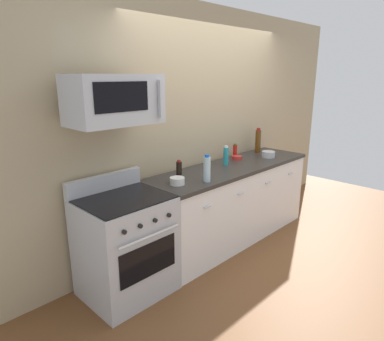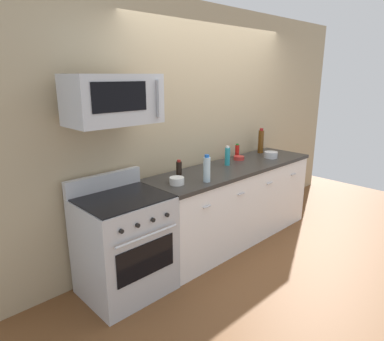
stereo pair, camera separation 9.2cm
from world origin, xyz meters
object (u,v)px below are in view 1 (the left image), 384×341
bottle_soy_sauce_dark (179,171)px  bottle_dish_soap (226,156)px  bowl_white_ceramic (177,181)px  bowl_red_small (237,157)px  bottle_hot_sauce_red (235,151)px  microwave (114,99)px  range_oven (126,245)px  bottle_water_clear (207,169)px  bowl_steel_prep (268,154)px  bottle_wine_amber (258,141)px

bottle_soy_sauce_dark → bottle_dish_soap: size_ratio=0.91×
bottle_soy_sauce_dark → bowl_white_ceramic: size_ratio=1.46×
bowl_red_small → bottle_hot_sauce_red: bearing=50.9°
microwave → range_oven: bearing=-90.3°
microwave → bottle_water_clear: size_ratio=2.73×
bottle_dish_soap → bowl_steel_prep: size_ratio=1.36×
bottle_soy_sauce_dark → bowl_steel_prep: bearing=-3.9°
bowl_red_small → bowl_white_ceramic: (-1.22, -0.21, 0.01)m
bottle_wine_amber → microwave: bearing=-176.4°
bottle_dish_soap → bowl_red_small: bottle_dish_soap is taller
bottle_soy_sauce_dark → bottle_water_clear: bottle_water_clear is taller
bottle_soy_sauce_dark → bottle_dish_soap: bottle_dish_soap is taller
bowl_white_ceramic → range_oven: bearing=174.3°
bowl_red_small → bowl_white_ceramic: size_ratio=0.93×
bowl_steel_prep → bowl_white_ceramic: 1.59m
range_oven → bottle_dish_soap: 1.60m
bottle_soy_sauce_dark → bottle_water_clear: (0.16, -0.23, 0.03)m
bowl_white_ceramic → bowl_steel_prep: bearing=-0.5°
bottle_wine_amber → bowl_red_small: bottle_wine_amber is taller
bottle_water_clear → bottle_dish_soap: 0.70m
bottle_water_clear → bowl_red_small: bearing=20.2°
bottle_dish_soap → bottle_soy_sauce_dark: bearing=-176.5°
bottle_dish_soap → bowl_steel_prep: 0.70m
bottle_hot_sauce_red → bowl_red_small: bottle_hot_sauce_red is taller
bottle_dish_soap → bottle_hot_sauce_red: bearing=22.8°
microwave → bottle_soy_sauce_dark: (0.69, -0.02, -0.73)m
bottle_wine_amber → bottle_water_clear: size_ratio=1.22×
microwave → bottle_hot_sauce_red: 2.03m
bowl_white_ceramic → bottle_wine_amber: bearing=8.1°
bowl_red_small → bowl_white_ceramic: bearing=-170.4°
bottle_wine_amber → bottle_soy_sauce_dark: 1.63m
microwave → bowl_white_ceramic: bearing=-10.0°
bottle_water_clear → bottle_wine_amber: bearing=14.9°
range_oven → bottle_water_clear: (0.85, -0.20, 0.58)m
microwave → bottle_wine_amber: microwave is taller
bowl_steel_prep → bowl_white_ceramic: bearing=179.5°
bottle_wine_amber → bottle_water_clear: (-1.46, -0.39, -0.03)m
bowl_steel_prep → bottle_dish_soap: bearing=167.7°
bottle_hot_sauce_red → bowl_red_small: bearing=-129.1°
bottle_soy_sauce_dark → bottle_dish_soap: bearing=3.5°
bottle_dish_soap → bowl_steel_prep: bearing=-12.3°
bottle_soy_sauce_dark → bowl_white_ceramic: 0.15m
bowl_white_ceramic → bottle_dish_soap: bearing=8.5°
range_oven → bottle_soy_sauce_dark: bottle_soy_sauce_dark is taller
bowl_red_small → bowl_steel_prep: size_ratio=0.79×
bottle_water_clear → bowl_white_ceramic: bearing=152.1°
bottle_hot_sauce_red → bowl_red_small: (-0.07, -0.09, -0.06)m
range_oven → bottle_water_clear: 1.05m
bottle_hot_sauce_red → bottle_dish_soap: bottle_dish_soap is taller
bottle_soy_sauce_dark → bottle_dish_soap: (0.80, 0.05, 0.01)m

